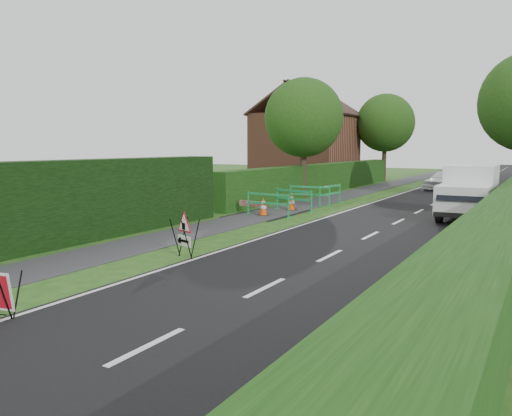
% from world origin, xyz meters
% --- Properties ---
extents(ground, '(120.00, 120.00, 0.00)m').
position_xyz_m(ground, '(0.00, 0.00, 0.00)').
color(ground, '#1D4814').
rests_on(ground, ground).
extents(road_surface, '(6.00, 90.00, 0.02)m').
position_xyz_m(road_surface, '(2.50, 35.00, 0.00)').
color(road_surface, black).
rests_on(road_surface, ground).
extents(footpath, '(2.00, 90.00, 0.02)m').
position_xyz_m(footpath, '(-3.00, 35.00, 0.01)').
color(footpath, '#2D2D30').
rests_on(footpath, ground).
extents(hedge_west_far, '(1.00, 24.00, 1.80)m').
position_xyz_m(hedge_west_far, '(-5.00, 22.00, 0.00)').
color(hedge_west_far, '#14380F').
rests_on(hedge_west_far, ground).
extents(house_west, '(7.50, 7.40, 7.88)m').
position_xyz_m(house_west, '(-10.00, 30.00, 2.90)').
color(house_west, brown).
rests_on(house_west, ground).
extents(tree_nw, '(4.40, 4.40, 6.70)m').
position_xyz_m(tree_nw, '(-4.60, 18.00, 4.48)').
color(tree_nw, '#2D2116').
rests_on(tree_nw, ground).
extents(tree_fw, '(4.80, 4.80, 7.24)m').
position_xyz_m(tree_fw, '(-4.60, 34.00, 4.83)').
color(tree_fw, '#2D2116').
rests_on(tree_fw, ground).
extents(triangle_sign, '(0.89, 0.89, 1.03)m').
position_xyz_m(triangle_sign, '(-0.71, 2.38, 0.72)').
color(triangle_sign, black).
rests_on(triangle_sign, ground).
extents(works_van, '(1.90, 4.72, 2.14)m').
position_xyz_m(works_van, '(4.69, 13.76, 1.13)').
color(works_van, silver).
rests_on(works_van, ground).
extents(traffic_cone_0, '(0.38, 0.38, 0.79)m').
position_xyz_m(traffic_cone_0, '(5.14, 10.96, 0.39)').
color(traffic_cone_0, black).
rests_on(traffic_cone_0, ground).
extents(traffic_cone_1, '(0.38, 0.38, 0.79)m').
position_xyz_m(traffic_cone_1, '(4.67, 13.10, 0.39)').
color(traffic_cone_1, black).
rests_on(traffic_cone_1, ground).
extents(traffic_cone_2, '(0.38, 0.38, 0.79)m').
position_xyz_m(traffic_cone_2, '(5.44, 15.93, 0.39)').
color(traffic_cone_2, black).
rests_on(traffic_cone_2, ground).
extents(traffic_cone_3, '(0.38, 0.38, 0.79)m').
position_xyz_m(traffic_cone_3, '(-2.88, 10.40, 0.39)').
color(traffic_cone_3, black).
rests_on(traffic_cone_3, ground).
extents(traffic_cone_4, '(0.38, 0.38, 0.79)m').
position_xyz_m(traffic_cone_4, '(-2.65, 12.62, 0.39)').
color(traffic_cone_4, black).
rests_on(traffic_cone_4, ground).
extents(ped_barrier_0, '(2.08, 0.49, 1.00)m').
position_xyz_m(ped_barrier_0, '(-2.62, 10.33, 0.63)').
color(ped_barrier_0, '#1A924A').
rests_on(ped_barrier_0, ground).
extents(ped_barrier_1, '(2.08, 0.84, 1.00)m').
position_xyz_m(ped_barrier_1, '(-2.44, 12.38, 0.63)').
color(ped_barrier_1, '#1A924A').
rests_on(ped_barrier_1, ground).
extents(ped_barrier_2, '(2.09, 0.58, 1.00)m').
position_xyz_m(ped_barrier_2, '(-2.70, 14.72, 0.63)').
color(ped_barrier_2, '#1A924A').
rests_on(ped_barrier_2, ground).
extents(ped_barrier_3, '(0.62, 2.09, 1.00)m').
position_xyz_m(ped_barrier_3, '(-1.95, 15.52, 0.63)').
color(ped_barrier_3, '#1A924A').
rests_on(ped_barrier_3, ground).
extents(redwhite_plank, '(1.49, 0.26, 0.25)m').
position_xyz_m(redwhite_plank, '(-3.48, 10.56, 0.00)').
color(redwhite_plank, red).
rests_on(redwhite_plank, ground).
extents(hatchback_car, '(2.45, 4.17, 1.33)m').
position_xyz_m(hatchback_car, '(1.42, 27.33, 0.67)').
color(hatchback_car, white).
rests_on(hatchback_car, ground).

